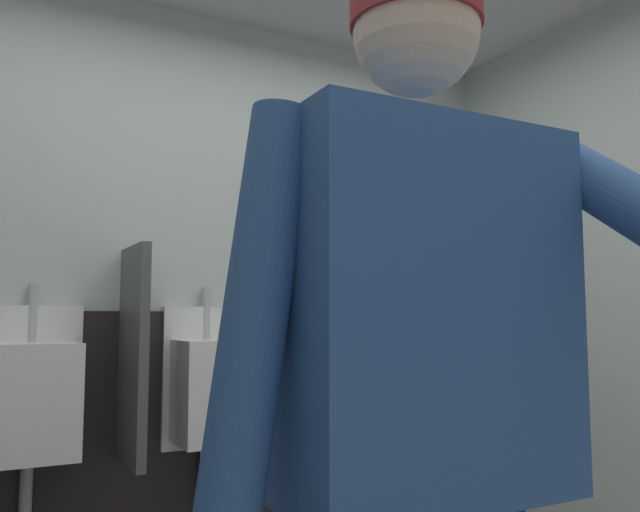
{
  "coord_description": "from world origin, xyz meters",
  "views": [
    {
      "loc": [
        -0.9,
        -1.46,
        1.1
      ],
      "look_at": [
        -0.15,
        -0.04,
        1.25
      ],
      "focal_mm": 36.64,
      "sensor_mm": 36.0,
      "label": 1
    }
  ],
  "objects": [
    {
      "name": "wall_back",
      "position": [
        0.0,
        1.62,
        1.29
      ],
      "size": [
        4.04,
        0.12,
        2.59
      ],
      "primitive_type": "cube",
      "color": "silver",
      "rests_on": "ground_plane"
    },
    {
      "name": "wainscot_band_back",
      "position": [
        0.0,
        1.54,
        0.56
      ],
      "size": [
        3.44,
        0.03,
        1.13
      ],
      "primitive_type": "cube",
      "color": "black",
      "rests_on": "ground_plane"
    },
    {
      "name": "urinal_left",
      "position": [
        -0.67,
        1.4,
        0.78
      ],
      "size": [
        0.4,
        0.34,
        1.24
      ],
      "color": "white",
      "rests_on": "ground_plane"
    },
    {
      "name": "urinal_middle",
      "position": [
        0.08,
        1.4,
        0.78
      ],
      "size": [
        0.4,
        0.34,
        1.24
      ],
      "color": "white",
      "rests_on": "ground_plane"
    },
    {
      "name": "privacy_divider_panel",
      "position": [
        -0.3,
        1.33,
        0.95
      ],
      "size": [
        0.04,
        0.4,
        0.9
      ],
      "primitive_type": "cube",
      "color": "#4C4C51"
    },
    {
      "name": "person",
      "position": [
        -0.29,
        -0.65,
        0.97
      ],
      "size": [
        0.67,
        0.6,
        1.65
      ],
      "color": "#2D3342",
      "rests_on": "ground_plane"
    }
  ]
}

